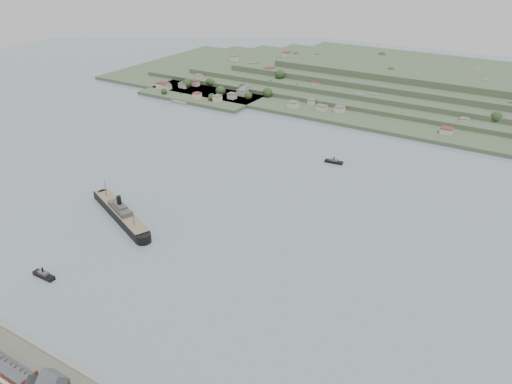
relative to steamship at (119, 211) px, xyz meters
The scene contains 6 objects.
ground 74.41m from the steamship, 26.43° to the left, with size 1400.00×1400.00×0.00m, color slate.
far_peninsula 436.58m from the steamship, 77.51° to the left, with size 760.00×309.00×30.00m.
steamship is the anchor object (origin of this frame).
tugboat 77.90m from the steamship, 78.90° to the right, with size 15.61×4.46×6.99m.
ferry_west 300.30m from the steamship, 120.75° to the left, with size 18.04×7.58×6.56m.
ferry_east 194.51m from the steamship, 61.02° to the left, with size 16.77×6.32×6.14m.
Camera 1 is at (183.01, -248.84, 181.90)m, focal length 35.00 mm.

